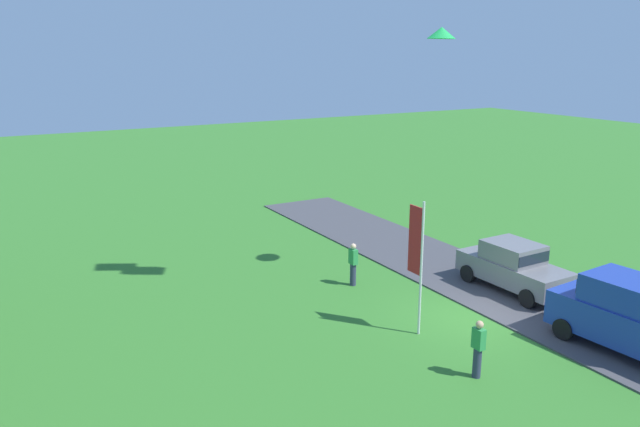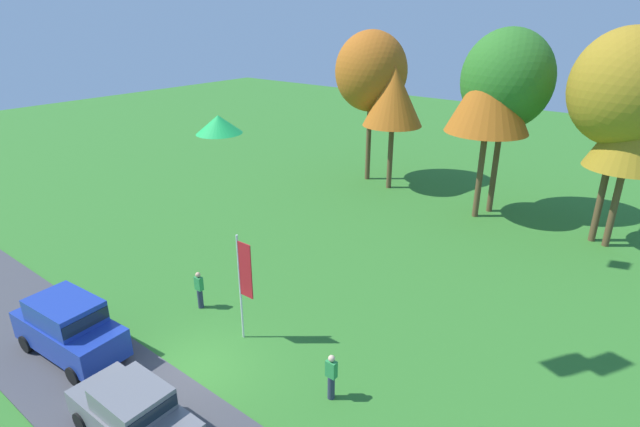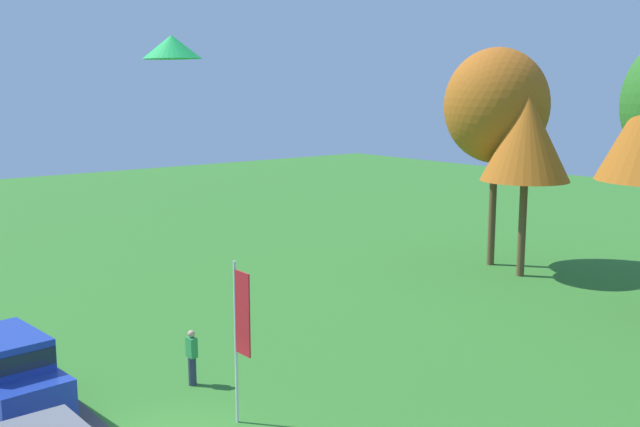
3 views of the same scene
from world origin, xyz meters
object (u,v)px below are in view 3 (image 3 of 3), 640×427
at_px(tree_lone_near, 526,137).
at_px(kite_delta_near_flag, 172,47).
at_px(flag_banner, 240,324).
at_px(car_suv_by_flagpole, 5,372).
at_px(tree_center_back, 496,106).
at_px(person_on_lawn, 192,357).

bearing_deg(tree_lone_near, kite_delta_near_flag, -68.92).
relative_size(tree_lone_near, flag_banner, 1.96).
bearing_deg(car_suv_by_flagpole, tree_center_back, 97.28).
bearing_deg(tree_center_back, kite_delta_near_flag, -64.64).
bearing_deg(kite_delta_near_flag, tree_lone_near, 111.08).
bearing_deg(flag_banner, tree_lone_near, 105.17).
relative_size(tree_center_back, flag_banner, 2.44).
xyz_separation_m(tree_center_back, tree_lone_near, (2.35, -0.73, -1.37)).
xyz_separation_m(tree_center_back, kite_delta_near_flag, (11.06, -23.35, 1.62)).
distance_m(person_on_lawn, kite_delta_near_flag, 11.69).
height_order(person_on_lawn, tree_lone_near, tree_lone_near).
xyz_separation_m(car_suv_by_flagpole, person_on_lawn, (1.15, 5.01, -0.42)).
height_order(car_suv_by_flagpole, tree_center_back, tree_center_back).
height_order(person_on_lawn, flag_banner, flag_banner).
relative_size(car_suv_by_flagpole, flag_banner, 1.07).
xyz_separation_m(tree_lone_near, kite_delta_near_flag, (8.72, -22.61, 2.99)).
bearing_deg(tree_lone_near, flag_banner, -74.83).
distance_m(car_suv_by_flagpole, kite_delta_near_flag, 11.51).
distance_m(car_suv_by_flagpole, person_on_lawn, 5.16).
distance_m(tree_center_back, kite_delta_near_flag, 25.89).
relative_size(tree_center_back, tree_lone_near, 1.24).
height_order(person_on_lawn, kite_delta_near_flag, kite_delta_near_flag).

